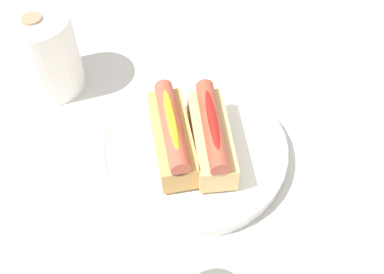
% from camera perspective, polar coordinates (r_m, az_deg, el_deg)
% --- Properties ---
extents(ground_plane, '(2.40, 2.40, 0.00)m').
position_cam_1_polar(ground_plane, '(0.65, 1.16, -2.58)').
color(ground_plane, beige).
extents(serving_bowl, '(0.27, 0.27, 0.03)m').
position_cam_1_polar(serving_bowl, '(0.64, 0.00, -1.87)').
color(serving_bowl, white).
rests_on(serving_bowl, ground_plane).
extents(hotdog_front, '(0.16, 0.10, 0.06)m').
position_cam_1_polar(hotdog_front, '(0.61, 2.58, 0.60)').
color(hotdog_front, '#DBB270').
rests_on(hotdog_front, serving_bowl).
extents(hotdog_back, '(0.16, 0.11, 0.06)m').
position_cam_1_polar(hotdog_back, '(0.61, -2.59, 0.33)').
color(hotdog_back, tan).
rests_on(hotdog_back, serving_bowl).
extents(paper_towel_roll, '(0.11, 0.11, 0.13)m').
position_cam_1_polar(paper_towel_roll, '(0.75, -18.56, 10.07)').
color(paper_towel_roll, white).
rests_on(paper_towel_roll, ground_plane).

